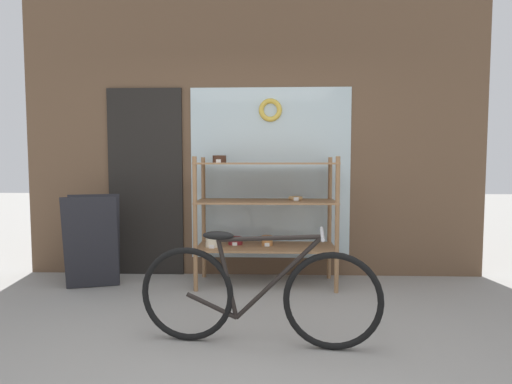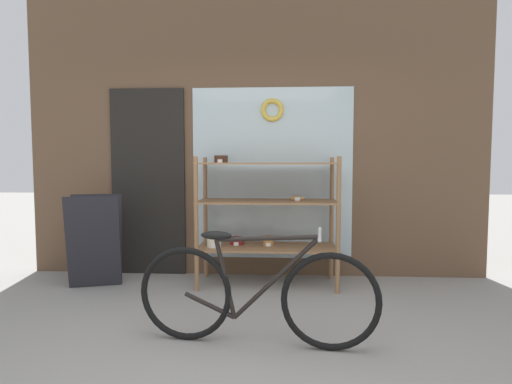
# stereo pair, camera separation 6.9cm
# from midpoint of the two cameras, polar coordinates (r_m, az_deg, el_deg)

# --- Properties ---
(storefront_facade) EXTENTS (5.13, 0.13, 3.77)m
(storefront_facade) POSITION_cam_midpoint_polar(r_m,az_deg,el_deg) (4.55, -1.35, 11.31)
(storefront_facade) COLOR brown
(storefront_facade) RESTS_ON ground_plane
(display_case) EXTENTS (1.43, 0.54, 1.35)m
(display_case) POSITION_cam_midpoint_polar(r_m,az_deg,el_deg) (4.13, 0.44, -2.45)
(display_case) COLOR #8E6642
(display_case) RESTS_ON ground_plane
(bicycle) EXTENTS (1.68, 0.46, 0.80)m
(bicycle) POSITION_cam_midpoint_polar(r_m,az_deg,el_deg) (2.84, -0.57, -14.35)
(bicycle) COLOR black
(bicycle) RESTS_ON ground_plane
(sandwich_board) EXTENTS (0.59, 0.51, 0.93)m
(sandwich_board) POSITION_cam_midpoint_polar(r_m,az_deg,el_deg) (4.41, -22.76, -6.52)
(sandwich_board) COLOR #232328
(sandwich_board) RESTS_ON ground_plane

